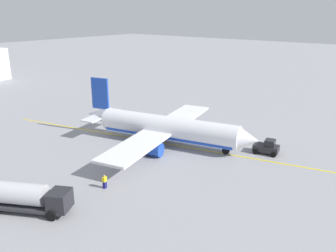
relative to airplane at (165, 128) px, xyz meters
name	(u,v)px	position (x,y,z in m)	size (l,w,h in m)	color
ground_plane	(168,144)	(0.50, 0.11, -2.58)	(400.00, 400.00, 0.00)	#939399
airplane	(165,128)	(0.00, 0.00, 0.00)	(29.45, 30.41, 9.53)	white
fuel_tanker	(22,196)	(0.67, -24.62, -0.86)	(10.53, 7.24, 3.15)	#2D2D33
pushback_tug	(267,147)	(14.29, 6.11, -1.58)	(3.91, 2.89, 2.20)	#232328
refueling_worker	(105,182)	(3.62, -15.94, -1.76)	(0.48, 0.59, 1.71)	navy
safety_cone_nose	(262,145)	(12.76, 7.92, -2.25)	(0.60, 0.60, 0.67)	#F2590F
safety_cone_wingtip	(268,151)	(14.32, 6.54, -2.27)	(0.56, 0.56, 0.63)	#F2590F
taxi_line_marking	(168,144)	(0.50, 0.11, -2.58)	(62.22, 0.30, 0.01)	yellow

